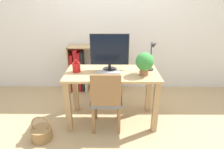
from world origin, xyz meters
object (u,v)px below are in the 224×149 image
chair (106,99)px  basket (42,133)px  keyboard (109,72)px  potted_plant (145,62)px  monitor (110,51)px  bookshelf (85,71)px  desk_lamp (152,54)px  vase (76,67)px

chair → basket: 0.90m
keyboard → potted_plant: bearing=-10.2°
monitor → keyboard: 0.28m
monitor → bookshelf: size_ratio=0.54×
potted_plant → bookshelf: (-0.90, 1.03, -0.50)m
desk_lamp → basket: desk_lamp is taller
bookshelf → desk_lamp: bearing=-41.7°
desk_lamp → chair: 0.82m
keyboard → vase: vase is taller
chair → basket: bearing=-165.6°
monitor → basket: bearing=-148.3°
monitor → desk_lamp: (0.54, -0.06, -0.03)m
desk_lamp → monitor: bearing=173.5°
keyboard → potted_plant: 0.48m
monitor → bookshelf: monitor is taller
chair → monitor: bearing=82.5°
potted_plant → basket: size_ratio=0.89×
monitor → basket: size_ratio=1.55×
desk_lamp → potted_plant: desk_lamp is taller
chair → basket: size_ratio=2.54×
monitor → chair: bearing=-97.1°
monitor → vase: monitor is taller
desk_lamp → keyboard: bearing=-175.0°
bookshelf → keyboard: bearing=-64.2°
keyboard → bookshelf: 1.11m
desk_lamp → bookshelf: 1.47m
monitor → keyboard: monitor is taller
chair → bookshelf: size_ratio=0.89×
vase → desk_lamp: bearing=1.2°
keyboard → bookshelf: bookshelf is taller
potted_plant → monitor: bearing=156.4°
keyboard → bookshelf: (-0.46, 0.95, -0.34)m
potted_plant → chair: size_ratio=0.35×
desk_lamp → chair: desk_lamp is taller
vase → chair: vase is taller
vase → potted_plant: 0.88m
potted_plant → vase: bearing=172.9°
bookshelf → monitor: bearing=-60.9°
monitor → desk_lamp: size_ratio=1.31×
monitor → basket: (-0.84, -0.52, -0.91)m
potted_plant → desk_lamp: bearing=49.9°
keyboard → chair: size_ratio=0.36×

